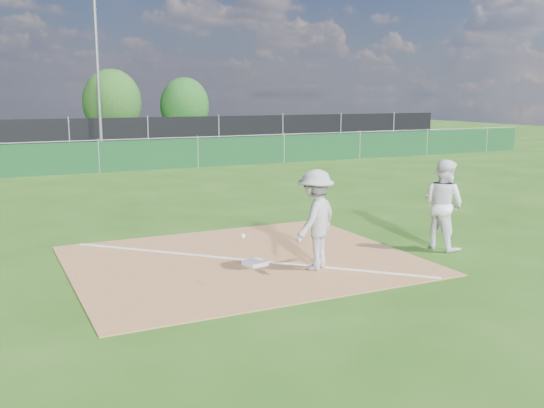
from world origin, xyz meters
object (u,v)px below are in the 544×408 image
at_px(tree_mid, 112,103).
at_px(car_mid, 53,137).
at_px(runner, 443,204).
at_px(car_right, 113,135).
at_px(tree_right, 185,106).
at_px(first_base, 255,263).
at_px(light_pole, 98,74).
at_px(play_at_first, 316,220).

bearing_deg(tree_mid, car_mid, -123.11).
distance_m(runner, car_right, 27.38).
bearing_deg(tree_right, car_right, -133.68).
height_order(car_mid, tree_mid, tree_mid).
xyz_separation_m(first_base, tree_mid, (4.33, 33.40, 2.38)).
relative_size(light_pole, first_base, 23.15).
bearing_deg(car_right, tree_right, -24.45).
bearing_deg(car_right, light_pole, -178.77).
height_order(runner, car_mid, runner).
distance_m(light_pole, tree_mid, 11.75).
xyz_separation_m(first_base, car_right, (2.99, 26.90, 0.55)).
bearing_deg(play_at_first, first_base, 143.30).
height_order(play_at_first, runner, runner).
bearing_deg(car_mid, tree_mid, -55.98).
xyz_separation_m(light_pole, car_right, (1.55, 4.78, -3.40)).
xyz_separation_m(play_at_first, car_right, (2.14, 27.54, -0.27)).
bearing_deg(car_mid, tree_right, -75.15).
xyz_separation_m(first_base, play_at_first, (0.85, -0.63, 0.82)).
distance_m(first_base, runner, 3.91).
distance_m(first_base, tree_mid, 33.77).
bearing_deg(car_right, car_mid, 122.80).
distance_m(light_pole, car_mid, 5.50).
xyz_separation_m(car_mid, car_right, (3.45, 0.83, -0.08)).
xyz_separation_m(first_base, runner, (3.79, -0.47, 0.82)).
bearing_deg(tree_right, tree_mid, -174.54).
relative_size(car_right, tree_right, 0.97).
distance_m(car_right, tree_right, 9.82).
distance_m(light_pole, car_right, 6.07).
height_order(tree_mid, tree_right, tree_mid).
xyz_separation_m(light_pole, runner, (2.35, -22.59, -3.12)).
relative_size(light_pole, car_mid, 1.97).
relative_size(runner, car_right, 0.43).
xyz_separation_m(runner, tree_right, (5.90, 34.38, 1.30)).
bearing_deg(light_pole, car_mid, 115.59).
distance_m(first_base, car_right, 27.08).
height_order(first_base, play_at_first, play_at_first).
height_order(light_pole, tree_mid, light_pole).
relative_size(first_base, tree_mid, 0.07).
distance_m(runner, tree_mid, 33.91).
relative_size(tree_mid, tree_right, 1.12).
bearing_deg(tree_right, first_base, -105.94).
bearing_deg(light_pole, play_at_first, -91.48).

